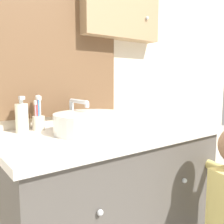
% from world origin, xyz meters
% --- Properties ---
extents(wall_back, '(3.20, 0.18, 2.50)m').
position_xyz_m(wall_back, '(0.01, 0.62, 1.28)').
color(wall_back, beige).
rests_on(wall_back, ground_plane).
extents(vanity_counter, '(1.11, 0.60, 0.84)m').
position_xyz_m(vanity_counter, '(0.00, 0.30, 0.42)').
color(vanity_counter, '#4C4742').
rests_on(vanity_counter, ground_plane).
extents(sink_basin, '(0.37, 0.42, 0.15)m').
position_xyz_m(sink_basin, '(-0.10, 0.31, 0.89)').
color(sink_basin, silver).
rests_on(sink_basin, vanity_counter).
extents(toothbrush_holder, '(0.06, 0.06, 0.18)m').
position_xyz_m(toothbrush_holder, '(-0.29, 0.52, 0.89)').
color(toothbrush_holder, beige).
rests_on(toothbrush_holder, vanity_counter).
extents(soap_dispenser, '(0.06, 0.06, 0.18)m').
position_xyz_m(soap_dispenser, '(-0.38, 0.50, 0.92)').
color(soap_dispenser, beige).
rests_on(soap_dispenser, vanity_counter).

